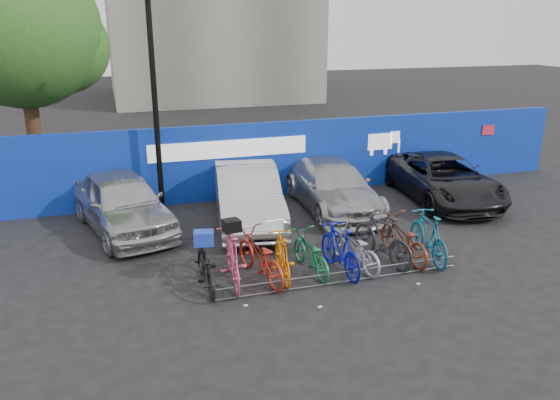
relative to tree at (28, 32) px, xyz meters
name	(u,v)px	position (x,y,z in m)	size (l,w,h in m)	color
ground	(330,272)	(6.77, -10.06, -5.07)	(100.00, 100.00, 0.00)	black
hoarding	(260,160)	(6.78, -4.06, -3.86)	(22.00, 0.18, 2.40)	#0A2B96
tree	(28,32)	(0.00, 0.00, 0.00)	(5.40, 5.20, 7.80)	#382314
lamppost	(155,102)	(3.57, -4.66, -1.80)	(0.25, 0.50, 6.11)	black
bike_rack	(341,277)	(6.77, -10.66, -4.91)	(5.60, 0.03, 0.30)	#595B60
car_0	(122,202)	(2.43, -5.94, -4.27)	(1.88, 4.67, 1.59)	#A4A4A8
car_1	(247,195)	(5.79, -6.31, -4.27)	(1.68, 4.83, 1.59)	#A9A9AD
car_2	(333,186)	(8.52, -5.94, -4.36)	(1.98, 4.88, 1.42)	#9E9FA3
car_3	(443,178)	(12.18, -6.18, -4.36)	(2.34, 5.07, 1.41)	black
bike_0	(205,266)	(3.95, -9.93, -4.58)	(0.66, 1.88, 0.99)	black
bike_1	(233,257)	(4.55, -9.91, -4.46)	(0.57, 2.02, 1.21)	#BE446C
bike_2	(259,256)	(5.16, -9.90, -4.53)	(0.72, 2.07, 1.09)	#AA2719
bike_3	(282,256)	(5.65, -9.99, -4.55)	(0.49, 1.73, 1.04)	orange
bike_4	(310,253)	(6.33, -9.91, -4.60)	(0.62, 1.77, 0.93)	#146C3C
bike_5	(340,249)	(6.97, -10.10, -4.51)	(0.53, 1.87, 1.13)	#090EA1
bike_6	(354,248)	(7.39, -9.96, -4.58)	(0.65, 1.86, 0.98)	#9FA1A6
bike_7	(383,238)	(8.14, -9.88, -4.46)	(0.57, 2.01, 1.21)	#2A2A2D
bike_8	(403,239)	(8.69, -9.88, -4.55)	(0.69, 1.98, 1.04)	maroon
bike_9	(429,236)	(9.24, -10.08, -4.47)	(0.56, 1.98, 1.19)	#12607D
cargo_crate	(204,238)	(3.95, -9.93, -3.94)	(0.41, 0.31, 0.29)	#1C36B6
cargo_topcase	(232,226)	(4.55, -9.91, -3.73)	(0.35, 0.31, 0.25)	black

